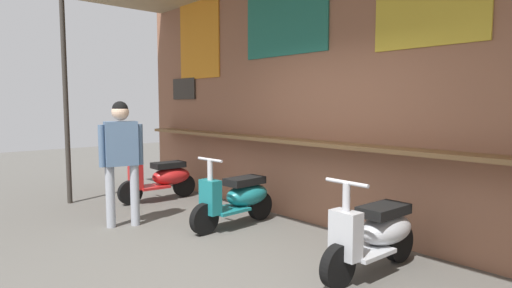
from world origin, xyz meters
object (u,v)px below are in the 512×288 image
Objects in this scene: shopper_browsing at (121,150)px; scooter_silver at (376,233)px; scooter_red at (162,178)px; scooter_teal at (238,197)px.

scooter_silver is at bearing -145.51° from shopper_browsing.
scooter_red is 4.22m from scooter_silver.
scooter_teal is at bearing 92.96° from scooter_red.
scooter_teal is at bearing -88.46° from scooter_silver.
shopper_browsing is (-3.15, -1.19, 0.66)m from scooter_silver.
scooter_teal is 1.00× the size of scooter_silver.
scooter_teal is 0.83× the size of shopper_browsing.
scooter_teal is (2.08, -0.00, 0.00)m from scooter_red.
shopper_browsing reaches higher than scooter_red.
shopper_browsing is at bearing 44.81° from scooter_red.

